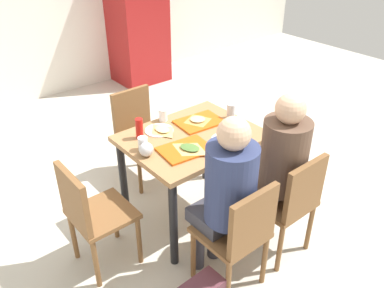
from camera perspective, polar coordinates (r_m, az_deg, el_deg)
ground_plane at (r=3.49m, az=0.00°, el=-9.95°), size 10.00×10.00×0.02m
main_table at (r=3.10m, az=0.00°, el=-0.63°), size 1.00×0.78×0.77m
chair_near_left at (r=2.60m, az=6.80°, el=-12.26°), size 0.40×0.40×0.85m
chair_near_right at (r=2.91m, az=13.78°, el=-7.70°), size 0.40×0.40×0.85m
chair_far_side at (r=3.72m, az=-7.62°, el=2.17°), size 0.40×0.40×0.85m
chair_left_end at (r=2.81m, az=-14.20°, el=-9.28°), size 0.40×0.40×0.85m
person_in_red at (r=2.52m, az=4.86°, el=-6.52°), size 0.32×0.42×1.26m
person_in_brown_jacket at (r=2.83m, az=12.18°, el=-2.48°), size 0.32×0.42×1.26m
tray_red_near at (r=2.85m, az=-0.96°, el=-0.77°), size 0.39×0.30×0.02m
tray_red_far at (r=3.21m, az=1.07°, el=3.15°), size 0.38×0.29×0.02m
paper_plate_center at (r=3.11m, az=-4.66°, el=1.94°), size 0.22×0.22×0.01m
paper_plate_near_edge at (r=2.98m, az=4.85°, el=0.64°), size 0.22×0.22×0.01m
pizza_slice_a at (r=2.83m, az=-0.31°, el=-0.60°), size 0.21×0.25×0.02m
pizza_slice_b at (r=3.21m, az=0.82°, el=3.45°), size 0.22×0.22×0.02m
pizza_slice_c at (r=3.08m, az=-4.22°, el=2.01°), size 0.15×0.20×0.02m
plastic_cup_a at (r=3.23m, az=-4.10°, el=4.11°), size 0.07×0.07×0.10m
plastic_cup_b at (r=2.81m, az=4.71°, el=-0.28°), size 0.07×0.07×0.10m
plastic_cup_c at (r=2.85m, az=-6.96°, el=0.03°), size 0.07×0.07×0.10m
soda_can at (r=3.28m, az=5.53°, el=4.63°), size 0.07×0.07×0.12m
condiment_bottle at (r=2.99m, az=-7.45°, el=2.18°), size 0.06×0.06×0.16m
foil_bundle at (r=2.78m, az=-6.49°, el=-0.77°), size 0.10×0.10×0.10m
drink_fridge at (r=5.91m, az=-7.77°, el=17.67°), size 0.70×0.60×1.90m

